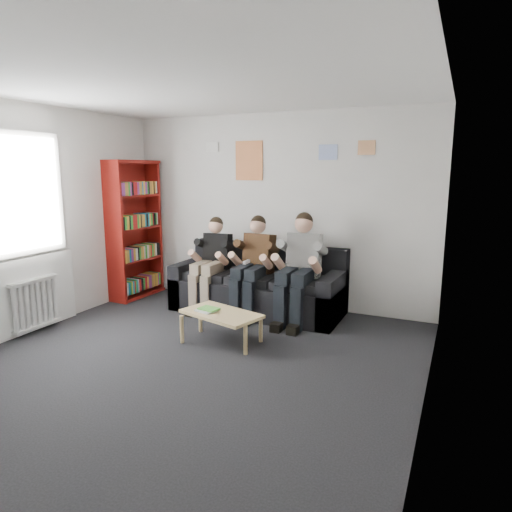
{
  "coord_description": "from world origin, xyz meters",
  "views": [
    {
      "loc": [
        2.44,
        -3.48,
        1.93
      ],
      "look_at": [
        0.25,
        1.3,
        0.93
      ],
      "focal_mm": 32.0,
      "sensor_mm": 36.0,
      "label": 1
    }
  ],
  "objects_px": {
    "person_right": "(298,269)",
    "bookshelf": "(136,230)",
    "coffee_table": "(221,316)",
    "person_left": "(211,263)",
    "person_middle": "(253,266)",
    "sofa": "(259,288)"
  },
  "relations": [
    {
      "from": "person_middle",
      "to": "coffee_table",
      "type": "bearing_deg",
      "value": -80.22
    },
    {
      "from": "person_left",
      "to": "person_right",
      "type": "xyz_separation_m",
      "value": [
        1.28,
        -0.01,
        0.04
      ]
    },
    {
      "from": "bookshelf",
      "to": "person_middle",
      "type": "relative_size",
      "value": 1.55
    },
    {
      "from": "bookshelf",
      "to": "coffee_table",
      "type": "bearing_deg",
      "value": -25.97
    },
    {
      "from": "person_left",
      "to": "person_middle",
      "type": "height_order",
      "value": "person_middle"
    },
    {
      "from": "sofa",
      "to": "person_left",
      "type": "height_order",
      "value": "person_left"
    },
    {
      "from": "sofa",
      "to": "person_right",
      "type": "height_order",
      "value": "person_right"
    },
    {
      "from": "bookshelf",
      "to": "person_middle",
      "type": "distance_m",
      "value": 2.05
    },
    {
      "from": "bookshelf",
      "to": "person_right",
      "type": "xyz_separation_m",
      "value": [
        2.65,
        -0.13,
        -0.34
      ]
    },
    {
      "from": "person_right",
      "to": "bookshelf",
      "type": "bearing_deg",
      "value": 172.61
    },
    {
      "from": "sofa",
      "to": "person_right",
      "type": "relative_size",
      "value": 1.65
    },
    {
      "from": "sofa",
      "to": "person_left",
      "type": "relative_size",
      "value": 1.8
    },
    {
      "from": "sofa",
      "to": "coffee_table",
      "type": "xyz_separation_m",
      "value": [
        0.1,
        -1.25,
        -0.01
      ]
    },
    {
      "from": "coffee_table",
      "to": "person_left",
      "type": "height_order",
      "value": "person_left"
    },
    {
      "from": "sofa",
      "to": "person_left",
      "type": "xyz_separation_m",
      "value": [
        -0.64,
        -0.2,
        0.33
      ]
    },
    {
      "from": "person_middle",
      "to": "person_right",
      "type": "bearing_deg",
      "value": 3.96
    },
    {
      "from": "bookshelf",
      "to": "person_left",
      "type": "distance_m",
      "value": 1.43
    },
    {
      "from": "coffee_table",
      "to": "person_right",
      "type": "height_order",
      "value": "person_right"
    },
    {
      "from": "bookshelf",
      "to": "person_left",
      "type": "relative_size",
      "value": 1.61
    },
    {
      "from": "person_middle",
      "to": "bookshelf",
      "type": "bearing_deg",
      "value": -179.32
    },
    {
      "from": "person_left",
      "to": "person_middle",
      "type": "relative_size",
      "value": 0.96
    },
    {
      "from": "person_right",
      "to": "coffee_table",
      "type": "bearing_deg",
      "value": -121.9
    }
  ]
}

